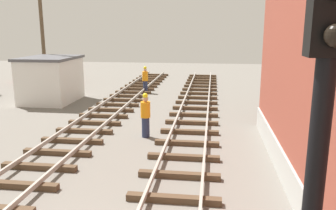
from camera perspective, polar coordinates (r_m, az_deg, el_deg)
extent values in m
cube|color=#4C3826|center=(9.28, 0.93, -15.37)|extent=(2.50, 0.24, 0.18)
cube|color=#4C3826|center=(10.62, 1.87, -11.60)|extent=(2.50, 0.24, 0.18)
cube|color=#4C3826|center=(11.99, 2.59, -8.68)|extent=(2.50, 0.24, 0.18)
cube|color=#4C3826|center=(13.39, 3.15, -6.37)|extent=(2.50, 0.24, 0.18)
cube|color=#4C3826|center=(14.80, 3.59, -4.49)|extent=(2.50, 0.24, 0.18)
cube|color=#4C3826|center=(16.24, 3.96, -2.94)|extent=(2.50, 0.24, 0.18)
cube|color=#4C3826|center=(17.68, 4.27, -1.65)|extent=(2.50, 0.24, 0.18)
cube|color=#4C3826|center=(19.13, 4.53, -0.55)|extent=(2.50, 0.24, 0.18)
cube|color=#4C3826|center=(20.58, 4.75, 0.40)|extent=(2.50, 0.24, 0.18)
cube|color=#4C3826|center=(22.04, 4.95, 1.22)|extent=(2.50, 0.24, 0.18)
cube|color=#4C3826|center=(23.51, 5.12, 1.94)|extent=(2.50, 0.24, 0.18)
cube|color=#4C3826|center=(24.98, 5.27, 2.57)|extent=(2.50, 0.24, 0.18)
cube|color=#4C3826|center=(26.45, 5.40, 3.13)|extent=(2.50, 0.24, 0.18)
cube|color=#4C3826|center=(27.92, 5.52, 3.64)|extent=(2.50, 0.24, 0.18)
cube|color=#4C3826|center=(29.40, 5.63, 4.09)|extent=(2.50, 0.24, 0.18)
cube|color=#4C3826|center=(30.88, 5.72, 4.50)|extent=(2.50, 0.24, 0.18)
cube|color=#4C3826|center=(32.36, 5.81, 4.87)|extent=(2.50, 0.24, 0.18)
cube|color=#4C3826|center=(10.90, -23.92, -12.08)|extent=(2.50, 0.24, 0.18)
cube|color=#4C3826|center=(11.95, -20.64, -9.61)|extent=(2.50, 0.24, 0.18)
cube|color=#4C3826|center=(13.04, -17.92, -7.52)|extent=(2.50, 0.24, 0.18)
cube|color=#4C3826|center=(14.17, -15.66, -5.75)|extent=(2.50, 0.24, 0.18)
cube|color=#4C3826|center=(15.33, -13.75, -4.23)|extent=(2.50, 0.24, 0.18)
cube|color=#4C3826|center=(16.52, -12.11, -2.93)|extent=(2.50, 0.24, 0.18)
cube|color=#4C3826|center=(17.73, -10.70, -1.80)|extent=(2.50, 0.24, 0.18)
cube|color=#4C3826|center=(18.95, -9.47, -0.81)|extent=(2.50, 0.24, 0.18)
cube|color=#4C3826|center=(20.18, -8.39, 0.06)|extent=(2.50, 0.24, 0.18)
cube|color=#4C3826|center=(21.42, -7.43, 0.82)|extent=(2.50, 0.24, 0.18)
cube|color=#4C3826|center=(22.68, -6.58, 1.50)|extent=(2.50, 0.24, 0.18)
cube|color=#4C3826|center=(23.94, -5.82, 2.11)|extent=(2.50, 0.24, 0.18)
cube|color=#4C3826|center=(25.20, -5.14, 2.66)|extent=(2.50, 0.24, 0.18)
cube|color=#4C3826|center=(26.47, -4.52, 3.16)|extent=(2.50, 0.24, 0.18)
cube|color=#4C3826|center=(27.75, -3.95, 3.61)|extent=(2.50, 0.24, 0.18)
cube|color=#4C3826|center=(29.03, -3.44, 4.02)|extent=(2.50, 0.24, 0.18)
cube|color=#4C3826|center=(30.31, -2.97, 4.39)|extent=(2.50, 0.24, 0.18)
cube|color=#4C3826|center=(31.60, -2.54, 4.74)|extent=(2.50, 0.24, 0.18)
cube|color=#4C3826|center=(32.89, -2.14, 5.05)|extent=(2.50, 0.24, 0.18)
cube|color=silver|center=(22.26, -18.87, 3.86)|extent=(2.80, 3.60, 2.60)
cube|color=#4C4C51|center=(22.11, -19.12, 7.39)|extent=(3.00, 3.80, 0.16)
cube|color=brown|center=(22.97, -22.00, 3.11)|extent=(0.06, 0.90, 2.00)
cube|color=red|center=(30.32, -19.79, 4.87)|extent=(4.20, 1.80, 0.80)
cube|color=#1E232D|center=(30.24, -19.89, 6.22)|extent=(2.31, 1.66, 0.64)
cylinder|color=black|center=(30.61, -16.79, 4.38)|extent=(0.64, 0.24, 0.64)
cylinder|color=black|center=(29.00, -18.24, 3.85)|extent=(0.64, 0.24, 0.64)
cylinder|color=black|center=(31.77, -21.10, 4.36)|extent=(0.64, 0.24, 0.64)
cylinder|color=black|center=(30.21, -22.70, 3.84)|extent=(0.64, 0.24, 0.64)
cylinder|color=brown|center=(24.73, -20.25, 12.19)|extent=(0.24, 0.24, 9.14)
cylinder|color=#262D4C|center=(24.14, -3.79, 3.05)|extent=(0.32, 0.32, 0.85)
cylinder|color=orange|center=(24.02, -3.82, 4.81)|extent=(0.40, 0.40, 0.65)
sphere|color=tan|center=(23.97, -3.83, 5.87)|extent=(0.24, 0.24, 0.24)
sphere|color=yellow|center=(23.95, -3.84, 6.20)|extent=(0.22, 0.22, 0.22)
cylinder|color=#262D4C|center=(14.31, -3.73, -3.70)|extent=(0.32, 0.32, 0.85)
cylinder|color=orange|center=(14.12, -3.78, -0.78)|extent=(0.40, 0.40, 0.65)
sphere|color=tan|center=(14.02, -3.80, 0.99)|extent=(0.24, 0.24, 0.24)
sphere|color=yellow|center=(14.00, -3.81, 1.55)|extent=(0.22, 0.22, 0.22)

